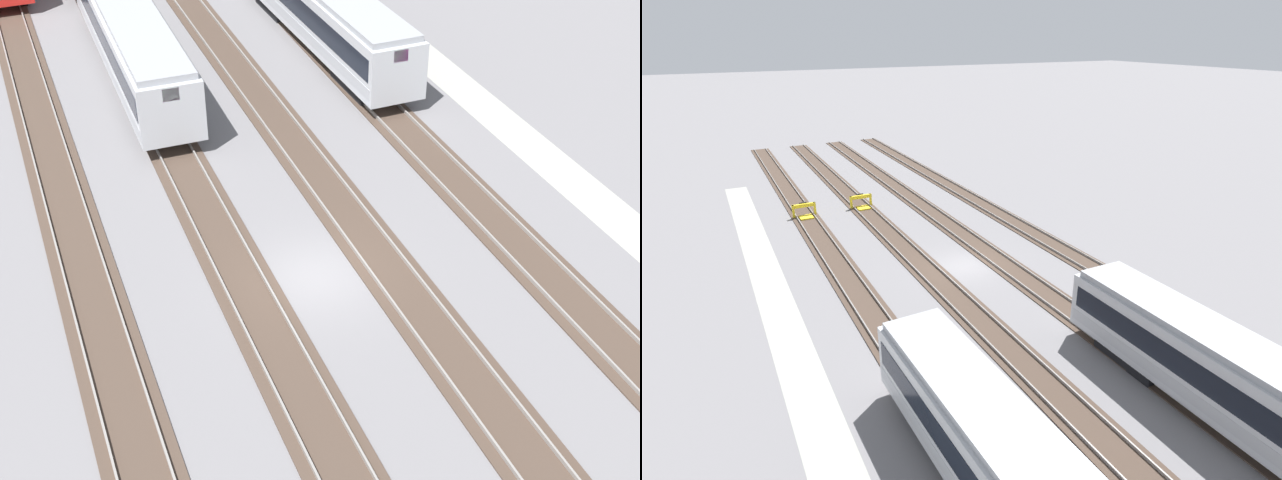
# 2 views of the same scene
# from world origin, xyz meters

# --- Properties ---
(ground_plane) EXTENTS (400.00, 400.00, 0.00)m
(ground_plane) POSITION_xyz_m (0.00, 0.00, 0.00)
(ground_plane) COLOR slate
(service_walkway) EXTENTS (54.00, 2.00, 0.01)m
(service_walkway) POSITION_xyz_m (0.00, -12.09, 0.00)
(service_walkway) COLOR #9E9E93
(service_walkway) RESTS_ON ground
(rail_track_nearest) EXTENTS (90.00, 2.24, 0.21)m
(rail_track_nearest) POSITION_xyz_m (0.00, -7.56, 0.04)
(rail_track_nearest) COLOR #47382D
(rail_track_nearest) RESTS_ON ground
(rail_track_near_inner) EXTENTS (90.00, 2.24, 0.21)m
(rail_track_near_inner) POSITION_xyz_m (0.00, -2.52, 0.04)
(rail_track_near_inner) COLOR #47382D
(rail_track_near_inner) RESTS_ON ground
(rail_track_middle) EXTENTS (90.00, 2.24, 0.21)m
(rail_track_middle) POSITION_xyz_m (0.00, 2.52, 0.04)
(rail_track_middle) COLOR #47382D
(rail_track_middle) RESTS_ON ground
(rail_track_far_inner) EXTENTS (90.00, 2.24, 0.21)m
(rail_track_far_inner) POSITION_xyz_m (0.00, 7.56, 0.04)
(rail_track_far_inner) COLOR #47382D
(rail_track_far_inner) RESTS_ON ground
(subway_car_front_row_leftmost) EXTENTS (18.02, 2.98, 3.70)m
(subway_car_front_row_leftmost) POSITION_xyz_m (18.70, 2.48, 2.04)
(subway_car_front_row_leftmost) COLOR #B7BABF
(subway_car_front_row_leftmost) RESTS_ON ground
(subway_car_front_row_centre) EXTENTS (18.06, 3.24, 3.70)m
(subway_car_front_row_centre) POSITION_xyz_m (18.70, -7.60, 2.04)
(subway_car_front_row_centre) COLOR #B7BABF
(subway_car_front_row_centre) RESTS_ON ground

